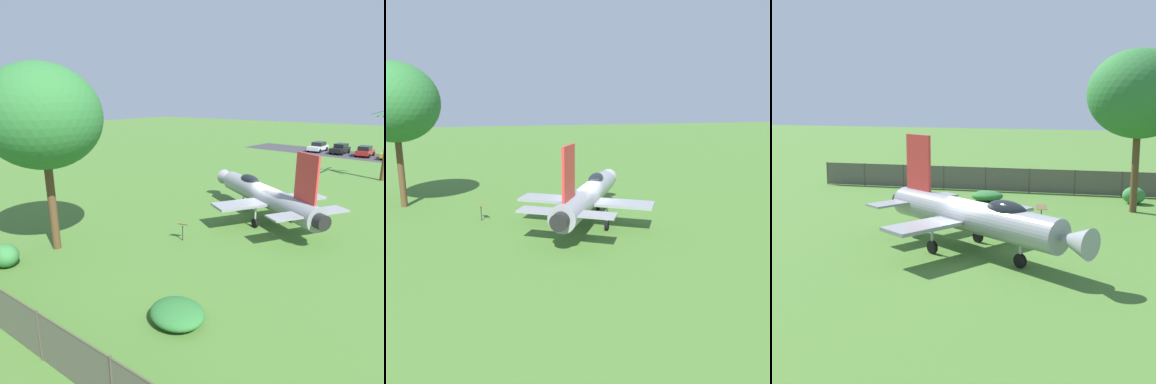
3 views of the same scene
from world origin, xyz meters
TOP-DOWN VIEW (x-y plane):
  - ground_plane at (0.00, 0.00)m, footprint 200.00×200.00m
  - display_jet at (0.29, -0.18)m, footprint 11.25×8.49m
  - shade_tree at (7.16, 11.35)m, footprint 6.17×5.94m
  - info_plaque at (2.26, 6.22)m, footprint 0.69×0.56m

SIDE VIEW (x-z plane):
  - ground_plane at x=0.00m, z-range 0.00..0.00m
  - info_plaque at x=2.26m, z-range 0.28..1.43m
  - display_jet at x=0.29m, z-range -0.83..4.34m
  - shade_tree at x=7.16m, z-range 2.24..12.12m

